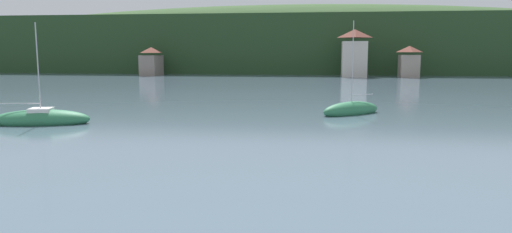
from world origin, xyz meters
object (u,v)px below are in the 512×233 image
shore_building_westcentral (354,54)px  sailboat_mid_4 (41,119)px  shore_building_central (409,62)px  sailboat_far_5 (351,110)px  shore_building_west (151,62)px

shore_building_westcentral → sailboat_mid_4: bearing=-112.2°
shore_building_central → sailboat_far_5: (-14.80, -55.53, -2.59)m
sailboat_mid_4 → shore_building_westcentral: bearing=53.6°
shore_building_west → shore_building_westcentral: (41.41, -0.62, 1.65)m
shore_building_central → sailboat_mid_4: size_ratio=0.82×
sailboat_far_5 → shore_building_central: bearing=-144.9°
shore_building_west → shore_building_central: (51.76, -0.82, 0.09)m
shore_building_central → sailboat_mid_4: 73.20m
shore_building_west → sailboat_mid_4: 66.18m
shore_building_west → shore_building_westcentral: shore_building_westcentral is taller
shore_building_westcentral → shore_building_central: 10.47m
shore_building_west → shore_building_central: shore_building_central is taller
sailboat_mid_4 → sailboat_far_5: size_ratio=0.94×
shore_building_central → sailboat_mid_4: sailboat_mid_4 is taller
shore_building_west → sailboat_mid_4: size_ratio=0.85×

